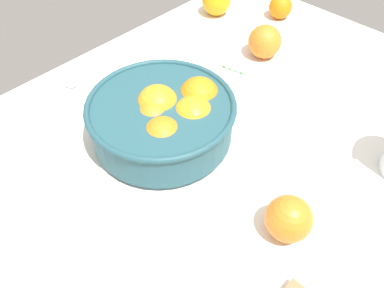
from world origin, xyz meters
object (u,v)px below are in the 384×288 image
object	(u,v)px
loose_orange_1	(216,1)
loose_orange_4	(265,42)
fruit_bowl	(165,118)
juice_glass	(13,228)
loose_orange_2	(288,220)
spoon	(80,88)
loose_orange_0	(280,7)

from	to	relation	value
loose_orange_1	loose_orange_4	distance (cm)	24.22
loose_orange_1	fruit_bowl	bearing A→B (deg)	-149.75
juice_glass	loose_orange_2	distance (cm)	43.46
spoon	fruit_bowl	bearing A→B (deg)	-83.56
fruit_bowl	loose_orange_0	bearing A→B (deg)	11.81
juice_glass	loose_orange_1	bearing A→B (deg)	18.89
loose_orange_1	loose_orange_4	bearing A→B (deg)	-108.65
juice_glass	loose_orange_4	size ratio (longest dim) A/B	1.33
loose_orange_0	spoon	xyz separation A→B (cm)	(-59.43, 14.28, -2.86)
fruit_bowl	spoon	distance (cm)	26.75
juice_glass	spoon	xyz separation A→B (cm)	(30.32, 26.54, -4.32)
loose_orange_0	loose_orange_1	bearing A→B (deg)	127.25
fruit_bowl	loose_orange_2	size ratio (longest dim) A/B	3.71
loose_orange_1	spoon	bearing A→B (deg)	-179.58
loose_orange_0	loose_orange_2	bearing A→B (deg)	-144.09
loose_orange_2	spoon	world-z (taller)	loose_orange_2
fruit_bowl	loose_orange_0	distance (cm)	57.76
loose_orange_1	loose_orange_4	world-z (taller)	same
fruit_bowl	loose_orange_4	bearing A→B (deg)	5.32
loose_orange_4	spoon	world-z (taller)	loose_orange_4
fruit_bowl	juice_glass	distance (cm)	33.27
fruit_bowl	spoon	world-z (taller)	fruit_bowl
loose_orange_2	fruit_bowl	bearing A→B (deg)	86.78
fruit_bowl	juice_glass	bearing A→B (deg)	-179.22
fruit_bowl	juice_glass	xyz separation A→B (cm)	(-33.26, -0.45, -0.80)
fruit_bowl	loose_orange_4	distance (cm)	37.80
loose_orange_0	loose_orange_2	world-z (taller)	loose_orange_2
juice_glass	loose_orange_0	xyz separation A→B (cm)	(89.75, 12.26, -1.46)
fruit_bowl	juice_glass	world-z (taller)	fruit_bowl
fruit_bowl	loose_orange_1	bearing A→B (deg)	30.25
juice_glass	spoon	bearing A→B (deg)	41.20
juice_glass	loose_orange_1	xyz separation A→B (cm)	(78.62, 26.90, -0.63)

